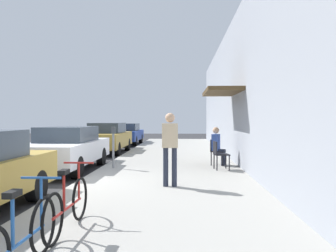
% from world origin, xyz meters
% --- Properties ---
extents(ground_plane, '(60.00, 60.00, 0.00)m').
position_xyz_m(ground_plane, '(0.00, 0.00, 0.00)').
color(ground_plane, '#2D2D30').
extents(sidewalk_slab, '(4.50, 32.00, 0.12)m').
position_xyz_m(sidewalk_slab, '(2.25, 2.00, 0.06)').
color(sidewalk_slab, '#9E9B93').
rests_on(sidewalk_slab, ground_plane).
extents(building_facade, '(1.40, 32.00, 5.39)m').
position_xyz_m(building_facade, '(4.65, 2.01, 2.69)').
color(building_facade, '#999EA8').
rests_on(building_facade, ground_plane).
extents(parked_car_1, '(1.80, 4.40, 1.43)m').
position_xyz_m(parked_car_1, '(-1.10, 2.57, 0.74)').
color(parked_car_1, silver).
rests_on(parked_car_1, ground_plane).
extents(parked_car_2, '(1.80, 4.40, 1.49)m').
position_xyz_m(parked_car_2, '(-1.10, 8.19, 0.77)').
color(parked_car_2, '#A58433').
rests_on(parked_car_2, ground_plane).
extents(parked_car_3, '(1.80, 4.40, 1.40)m').
position_xyz_m(parked_car_3, '(-1.10, 13.62, 0.73)').
color(parked_car_3, navy).
rests_on(parked_car_3, ground_plane).
extents(parking_meter, '(0.12, 0.10, 1.32)m').
position_xyz_m(parking_meter, '(0.45, 2.45, 0.89)').
color(parking_meter, slate).
rests_on(parking_meter, sidewalk_slab).
extents(bicycle_0, '(0.46, 1.71, 0.90)m').
position_xyz_m(bicycle_0, '(1.06, -4.67, 0.48)').
color(bicycle_0, black).
rests_on(bicycle_0, sidewalk_slab).
extents(bicycle_1, '(0.46, 1.71, 0.90)m').
position_xyz_m(bicycle_1, '(1.08, -3.39, 0.48)').
color(bicycle_1, black).
rests_on(bicycle_1, sidewalk_slab).
extents(cafe_chair_0, '(0.50, 0.50, 0.87)m').
position_xyz_m(cafe_chair_0, '(3.78, 2.29, 0.62)').
color(cafe_chair_0, black).
rests_on(cafe_chair_0, sidewalk_slab).
extents(cafe_chair_1, '(0.56, 0.56, 0.87)m').
position_xyz_m(cafe_chair_1, '(3.78, 3.31, 0.62)').
color(cafe_chair_1, black).
rests_on(cafe_chair_1, sidewalk_slab).
extents(seated_patron_1, '(0.51, 0.47, 1.29)m').
position_xyz_m(seated_patron_1, '(3.84, 3.29, 0.82)').
color(seated_patron_1, '#232838').
rests_on(seated_patron_1, sidewalk_slab).
extents(pedestrian_standing, '(0.36, 0.22, 1.70)m').
position_xyz_m(pedestrian_standing, '(2.37, -0.30, 1.12)').
color(pedestrian_standing, '#232838').
rests_on(pedestrian_standing, sidewalk_slab).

